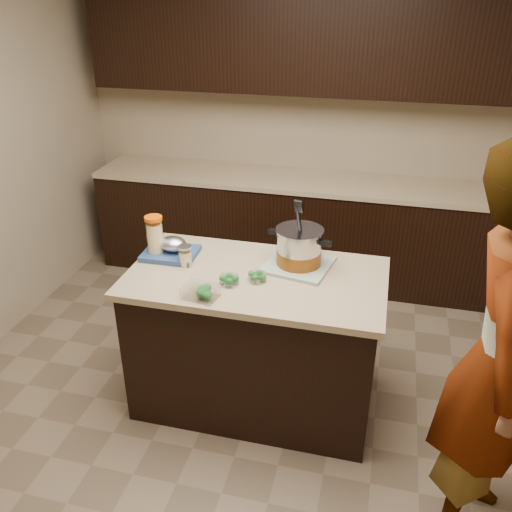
{
  "coord_description": "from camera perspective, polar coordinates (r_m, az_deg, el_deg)",
  "views": [
    {
      "loc": [
        0.65,
        -2.59,
        2.39
      ],
      "look_at": [
        0.0,
        0.0,
        1.02
      ],
      "focal_mm": 38.0,
      "sensor_mm": 36.0,
      "label": 1
    }
  ],
  "objects": [
    {
      "name": "broccoli_tub_right",
      "position": [
        2.99,
        0.12,
        -2.25
      ],
      "size": [
        0.14,
        0.14,
        0.05
      ],
      "rotation": [
        0.0,
        0.0,
        -0.42
      ],
      "color": "silver",
      "rests_on": "island"
    },
    {
      "name": "broccoli_tub_rect",
      "position": [
        2.85,
        -5.85,
        -3.82
      ],
      "size": [
        0.2,
        0.16,
        0.06
      ],
      "rotation": [
        0.0,
        0.0,
        -0.17
      ],
      "color": "silver",
      "rests_on": "island"
    },
    {
      "name": "dish_towel",
      "position": [
        3.16,
        4.49,
        -0.9
      ],
      "size": [
        0.42,
        0.42,
        0.02
      ],
      "primitive_type": "cube",
      "rotation": [
        0.0,
        0.0,
        -0.19
      ],
      "color": "#517750",
      "rests_on": "island"
    },
    {
      "name": "stock_pot",
      "position": [
        3.11,
        4.55,
        0.74
      ],
      "size": [
        0.38,
        0.33,
        0.39
      ],
      "rotation": [
        0.0,
        0.0,
        -0.24
      ],
      "color": "#B7B7BC",
      "rests_on": "dish_towel"
    },
    {
      "name": "room_shell",
      "position": [
        2.76,
        0.0,
        12.95
      ],
      "size": [
        4.04,
        4.04,
        2.72
      ],
      "color": "tan",
      "rests_on": "ground"
    },
    {
      "name": "ground_plane",
      "position": [
        3.59,
        0.0,
        -14.65
      ],
      "size": [
        4.0,
        4.0,
        0.0
      ],
      "primitive_type": "plane",
      "color": "brown",
      "rests_on": "ground"
    },
    {
      "name": "lemonade_pitcher",
      "position": [
        3.27,
        -10.57,
        1.85
      ],
      "size": [
        0.14,
        0.14,
        0.25
      ],
      "rotation": [
        0.0,
        0.0,
        -0.38
      ],
      "color": "beige",
      "rests_on": "island"
    },
    {
      "name": "blue_tray",
      "position": [
        3.29,
        -8.88,
        0.65
      ],
      "size": [
        0.32,
        0.26,
        0.12
      ],
      "rotation": [
        0.0,
        0.0,
        0.03
      ],
      "color": "navy",
      "rests_on": "island"
    },
    {
      "name": "person",
      "position": [
        2.54,
        24.53,
        -10.09
      ],
      "size": [
        0.62,
        0.79,
        1.92
      ],
      "primitive_type": "imported",
      "rotation": [
        0.0,
        0.0,
        1.32
      ],
      "color": "gray",
      "rests_on": "ground"
    },
    {
      "name": "island",
      "position": [
        3.3,
        0.0,
        -8.79
      ],
      "size": [
        1.46,
        0.81,
        0.9
      ],
      "color": "black",
      "rests_on": "ground"
    },
    {
      "name": "back_cabinets",
      "position": [
        4.61,
        5.29,
        8.74
      ],
      "size": [
        3.6,
        0.63,
        2.33
      ],
      "color": "black",
      "rests_on": "ground"
    },
    {
      "name": "broccoli_tub_left",
      "position": [
        2.96,
        -2.84,
        -2.57
      ],
      "size": [
        0.11,
        0.11,
        0.05
      ],
      "rotation": [
        0.0,
        0.0,
        -0.01
      ],
      "color": "silver",
      "rests_on": "island"
    },
    {
      "name": "mason_jar",
      "position": [
        3.16,
        -7.46,
        -0.02
      ],
      "size": [
        0.09,
        0.09,
        0.13
      ],
      "rotation": [
        0.0,
        0.0,
        0.06
      ],
      "color": "beige",
      "rests_on": "island"
    }
  ]
}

